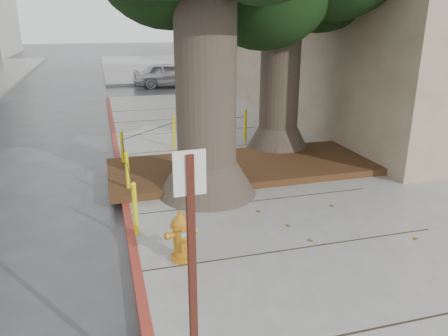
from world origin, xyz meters
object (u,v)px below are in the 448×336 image
(signpost, at_px, (192,281))
(car_red, at_px, (280,71))
(car_silver, at_px, (169,75))
(fire_hydrant, at_px, (181,236))

(signpost, xyz_separation_m, car_red, (10.22, 22.59, -1.01))
(signpost, xyz_separation_m, car_silver, (3.16, 21.76, -0.92))
(car_silver, relative_size, car_red, 1.12)
(fire_hydrant, distance_m, car_red, 22.12)
(fire_hydrant, distance_m, car_silver, 19.19)
(fire_hydrant, bearing_deg, car_silver, 71.79)
(signpost, relative_size, car_red, 0.72)
(fire_hydrant, xyz_separation_m, signpost, (-0.38, -2.77, 1.05))
(signpost, height_order, car_silver, signpost)
(car_silver, height_order, car_red, car_silver)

